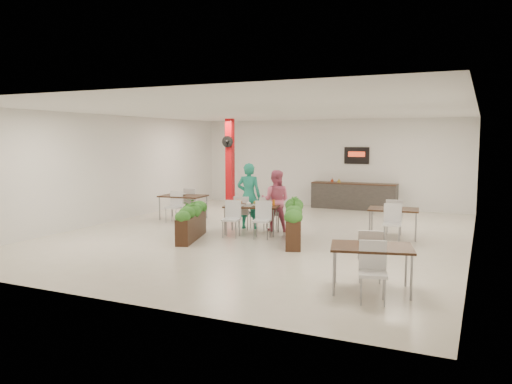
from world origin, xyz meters
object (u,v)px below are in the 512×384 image
service_counter (354,195)px  diner_man (249,196)px  side_table_b (393,213)px  side_table_a (183,199)px  planter_right (294,222)px  red_column (230,163)px  main_table (252,210)px  planter_left (191,219)px  diner_woman (276,201)px  side_table_c (371,253)px

service_counter → diner_man: service_counter is taller
service_counter → side_table_b: (2.16, -4.81, 0.14)m
side_table_a → side_table_b: (6.43, -0.33, -0.01)m
diner_man → planter_right: diner_man is taller
red_column → side_table_a: size_ratio=1.94×
service_counter → diner_man: bearing=-108.6°
service_counter → main_table: 5.90m
main_table → planter_right: (1.42, -0.64, -0.12)m
planter_right → main_table: bearing=155.7°
diner_man → planter_left: size_ratio=0.97×
service_counter → planter_left: bearing=-108.6°
diner_man → diner_woman: size_ratio=1.11×
service_counter → side_table_a: (-4.27, -4.48, 0.15)m
diner_man → side_table_a: (-2.55, 0.61, -0.27)m
service_counter → planter_right: (0.09, -6.39, 0.02)m
main_table → diner_man: (-0.39, 0.66, 0.28)m
planter_left → service_counter: bearing=71.4°
diner_woman → side_table_b: size_ratio=1.00×
main_table → red_column: bearing=124.5°
red_column → diner_woman: (3.08, -3.23, -0.82)m
diner_man → red_column: bearing=-66.4°
diner_woman → side_table_b: diner_woman is taller
red_column → planter_left: size_ratio=1.70×
planter_left → planter_right: planter_right is taller
planter_left → planter_right: (2.46, 0.66, 0.00)m
service_counter → side_table_b: 5.28m
planter_right → side_table_b: bearing=37.2°
diner_man → side_table_a: diner_man is taller
red_column → side_table_b: (6.16, -2.95, -1.01)m
planter_left → side_table_a: 3.19m
planter_right → side_table_b: size_ratio=1.23×
diner_woman → side_table_c: bearing=116.9°
main_table → side_table_b: bearing=15.0°
side_table_a → side_table_b: 6.44m
diner_man → planter_right: 2.26m
diner_man → planter_right: (1.81, -1.30, -0.40)m
main_table → planter_left: size_ratio=0.98×
red_column → planter_right: 6.20m
planter_right → side_table_c: 3.97m
service_counter → diner_woman: service_counter is taller
side_table_c → red_column: bearing=116.8°
diner_woman → planter_right: diner_woman is taller
diner_man → side_table_a: size_ratio=1.11×
diner_woman → diner_man: bearing=-11.7°
diner_woman → side_table_a: diner_woman is taller
service_counter → side_table_c: size_ratio=1.79×
service_counter → planter_right: service_counter is taller
diner_man → diner_woman: 0.80m
red_column → planter_left: 5.55m
diner_woman → planter_right: bearing=116.2°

